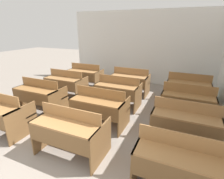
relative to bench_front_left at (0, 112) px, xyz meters
The scene contains 14 objects.
wall_back 5.48m from the bench_front_left, 70.80° to the left, with size 6.09×0.06×2.94m.
bench_front_left is the anchor object (origin of this frame).
bench_front_center 1.88m from the bench_front_left, ahead, with size 1.26×0.77×0.94m.
bench_front_right 3.78m from the bench_front_left, ahead, with size 1.26×0.77×0.94m.
bench_second_left 1.17m from the bench_front_left, 89.98° to the left, with size 1.26×0.77×0.94m.
bench_second_center 2.22m from the bench_front_left, 31.74° to the left, with size 1.26×0.77×0.94m.
bench_second_right 3.96m from the bench_front_left, 17.47° to the left, with size 1.26×0.77×0.94m.
bench_third_left 2.32m from the bench_front_left, 90.06° to the left, with size 1.26×0.77×0.94m.
bench_third_center 3.00m from the bench_front_left, 51.14° to the left, with size 1.26×0.77×0.94m.
bench_third_right 4.46m from the bench_front_left, 31.57° to the left, with size 1.26×0.77×0.94m.
bench_back_left 3.49m from the bench_front_left, 89.67° to the left, with size 1.26×0.77×0.94m.
bench_back_center 3.97m from the bench_front_left, 61.64° to the left, with size 1.26×0.77×0.94m.
bench_back_right 5.16m from the bench_front_left, 42.74° to the left, with size 1.26×0.77×0.94m.
wastepaper_bin 6.02m from the bench_front_left, 42.55° to the left, with size 0.24×0.24×0.39m.
Camera 1 is at (1.92, -1.04, 2.27)m, focal length 28.00 mm.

